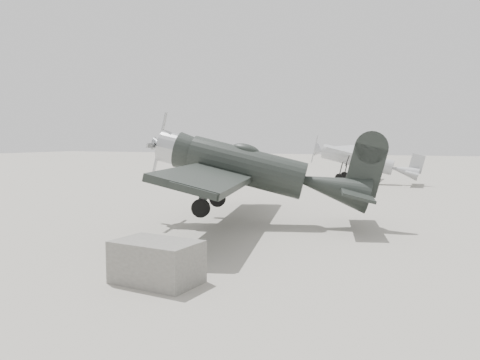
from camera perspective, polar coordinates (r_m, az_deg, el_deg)
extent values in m
plane|color=gray|center=(15.81, -4.62, -6.19)|extent=(160.00, 160.00, 0.00)
cylinder|color=black|center=(16.75, 0.86, 1.43)|extent=(4.34, 2.23, 1.32)
cone|color=black|center=(16.53, 11.58, 1.44)|extent=(2.67, 1.75, 1.23)
cylinder|color=#A6A8AB|center=(17.44, -8.51, 1.52)|extent=(1.09, 1.33, 1.17)
cone|color=#A6A8AB|center=(17.63, -10.26, 1.53)|extent=(0.44, 0.59, 0.53)
cube|color=#A6A8AB|center=(17.61, -10.06, 1.53)|extent=(0.09, 0.18, 2.45)
ellipsoid|color=black|center=(16.75, 0.23, 3.43)|extent=(1.16, 0.86, 0.43)
cube|color=black|center=(16.89, -1.35, 0.33)|extent=(4.50, 11.48, 0.21)
cube|color=black|center=(16.57, 14.20, 1.56)|extent=(1.91, 4.10, 0.09)
cube|color=black|center=(16.55, 14.75, 4.33)|extent=(1.12, 0.35, 1.70)
cylinder|color=black|center=(15.90, -3.59, -4.66)|extent=(0.66, 0.29, 0.64)
cylinder|color=black|center=(18.35, -1.71, -3.36)|extent=(0.66, 0.29, 0.64)
cylinder|color=#333333|center=(15.80, -3.61, -2.40)|extent=(0.12, 0.12, 1.32)
cylinder|color=#333333|center=(18.27, -1.71, -1.39)|extent=(0.12, 0.12, 1.32)
cylinder|color=black|center=(16.62, 14.97, -0.01)|extent=(0.22, 0.12, 0.21)
cylinder|color=#A2A5A8|center=(33.34, 14.09, 2.47)|extent=(4.86, 1.08, 1.03)
cone|color=#A2A5A8|center=(33.02, 19.70, 2.30)|extent=(1.69, 0.95, 0.93)
cone|color=#A2A5A8|center=(33.85, 9.55, 2.58)|extent=(0.57, 0.98, 0.97)
cube|color=#A2A5A8|center=(33.93, 8.94, 2.60)|extent=(0.05, 0.13, 2.05)
cube|color=#A2A5A8|center=(33.38, 13.47, 3.47)|extent=(1.89, 10.28, 0.17)
cube|color=#A2A5A8|center=(33.00, 20.51, 2.35)|extent=(0.88, 3.18, 0.07)
cube|color=#A2A5A8|center=(32.98, 20.71, 3.40)|extent=(0.84, 0.08, 1.21)
cylinder|color=black|center=(32.54, 12.47, -0.06)|extent=(0.52, 0.14, 0.52)
cylinder|color=black|center=(34.56, 13.07, 0.21)|extent=(0.52, 0.14, 0.52)
cylinder|color=#333333|center=(32.50, 12.49, 0.87)|extent=(0.08, 0.08, 1.12)
cylinder|color=#333333|center=(34.52, 13.08, 1.09)|extent=(0.08, 0.08, 1.12)
cylinder|color=black|center=(33.01, 20.82, 1.78)|extent=(0.17, 0.07, 0.17)
cube|color=#65635E|center=(10.27, -10.13, -9.80)|extent=(1.92, 1.31, 0.91)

